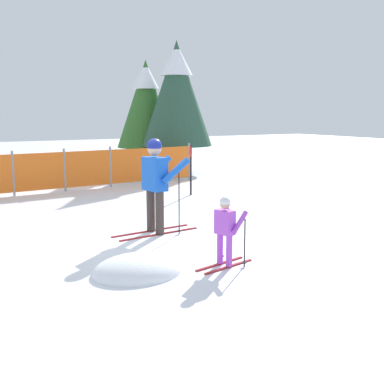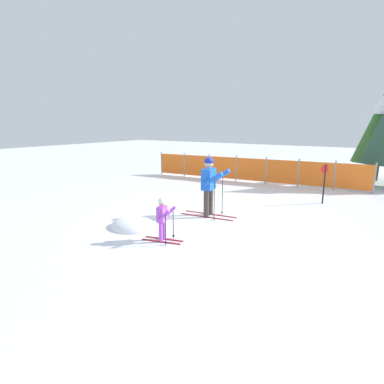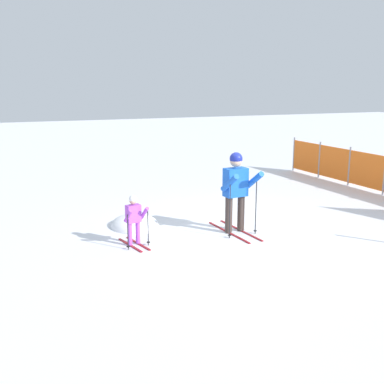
% 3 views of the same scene
% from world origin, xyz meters
% --- Properties ---
extents(ground_plane, '(60.00, 60.00, 0.00)m').
position_xyz_m(ground_plane, '(0.00, 0.00, 0.00)').
color(ground_plane, white).
extents(skier_adult, '(1.63, 0.77, 1.69)m').
position_xyz_m(skier_adult, '(0.09, -0.25, 1.01)').
color(skier_adult, maroon).
rests_on(skier_adult, ground_plane).
extents(skier_child, '(0.96, 0.51, 0.99)m').
position_xyz_m(skier_child, '(0.14, -2.43, 0.57)').
color(skier_child, maroon).
rests_on(skier_child, ground_plane).
extents(safety_fence, '(9.54, 0.86, 1.18)m').
position_xyz_m(safety_fence, '(-0.83, 5.13, 0.59)').
color(safety_fence, gray).
rests_on(safety_fence, ground_plane).
extents(conifer_near, '(2.18, 2.18, 4.05)m').
position_xyz_m(conifer_near, '(3.84, 8.72, 2.50)').
color(conifer_near, '#4C3823').
rests_on(conifer_near, ground_plane).
extents(trail_marker, '(0.19, 0.23, 1.31)m').
position_xyz_m(trail_marker, '(2.56, 2.97, 0.82)').
color(trail_marker, black).
rests_on(trail_marker, ground_plane).
extents(snow_mound, '(1.24, 1.05, 0.50)m').
position_xyz_m(snow_mound, '(-1.06, -2.12, 0.00)').
color(snow_mound, white).
rests_on(snow_mound, ground_plane).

